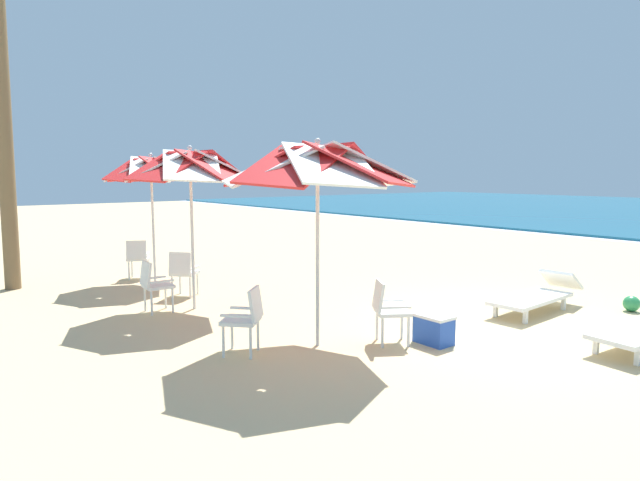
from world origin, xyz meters
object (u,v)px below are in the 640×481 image
object	(u,v)px
plastic_chair_0	(246,316)
palm_tree_0	(3,89)
beach_umbrella_1	(190,168)
cooler_box	(434,329)
beach_umbrella_0	(318,167)
plastic_chair_2	(154,283)
beach_umbrella_2	(151,171)
sun_lounger_1	(537,295)
beach_ball	(631,304)
plastic_chair_3	(183,271)
plastic_chair_4	(138,257)
plastic_chair_1	(388,308)

from	to	relation	value
plastic_chair_0	palm_tree_0	bearing A→B (deg)	-165.48
beach_umbrella_1	palm_tree_0	bearing A→B (deg)	-150.58
beach_umbrella_1	cooler_box	xyz separation A→B (m)	(3.77, 1.75, -2.19)
plastic_chair_0	beach_umbrella_1	distance (m)	3.24
beach_umbrella_0	plastic_chair_2	world-z (taller)	beach_umbrella_0
beach_umbrella_2	palm_tree_0	bearing A→B (deg)	-114.67
sun_lounger_1	beach_ball	bearing A→B (deg)	51.70
plastic_chair_0	plastic_chair_3	size ratio (longest dim) A/B	1.00
sun_lounger_1	cooler_box	distance (m)	2.71
plastic_chair_2	beach_ball	world-z (taller)	plastic_chair_2
plastic_chair_4	cooler_box	bearing A→B (deg)	12.70
plastic_chair_4	sun_lounger_1	size ratio (longest dim) A/B	0.40
cooler_box	beach_umbrella_2	bearing A→B (deg)	-167.46
palm_tree_0	sun_lounger_1	bearing A→B (deg)	41.37
plastic_chair_2	beach_umbrella_2	size ratio (longest dim) A/B	0.32
beach_umbrella_2	cooler_box	distance (m)	6.91
plastic_chair_2	cooler_box	world-z (taller)	plastic_chair_2
plastic_chair_0	beach_umbrella_2	bearing A→B (deg)	171.24
plastic_chair_1	sun_lounger_1	distance (m)	3.23
plastic_chair_4	beach_ball	size ratio (longest dim) A/B	3.26
plastic_chair_1	plastic_chair_3	world-z (taller)	same
beach_ball	beach_umbrella_0	bearing A→B (deg)	-109.28
beach_umbrella_1	plastic_chair_3	xyz separation A→B (m)	(-0.96, 0.23, -1.90)
beach_umbrella_2	beach_ball	distance (m)	9.37
beach_umbrella_1	sun_lounger_1	world-z (taller)	beach_umbrella_1
plastic_chair_2	plastic_chair_3	xyz separation A→B (m)	(-0.78, 0.85, 0.00)
beach_umbrella_1	beach_ball	xyz separation A→B (m)	(4.70, 5.71, -2.26)
beach_umbrella_0	plastic_chair_1	bearing A→B (deg)	57.02
beach_ball	sun_lounger_1	bearing A→B (deg)	-128.30
plastic_chair_2	beach_umbrella_2	xyz separation A→B (m)	(-2.46, 0.95, 1.86)
beach_umbrella_0	beach_umbrella_1	world-z (taller)	beach_umbrella_1
plastic_chair_3	plastic_chair_4	size ratio (longest dim) A/B	1.00
beach_umbrella_2	sun_lounger_1	xyz separation A→B (m)	(6.35, 4.14, -2.08)
beach_umbrella_0	sun_lounger_1	size ratio (longest dim) A/B	1.27
plastic_chair_0	beach_umbrella_0	bearing A→B (deg)	73.24
plastic_chair_0	plastic_chair_3	world-z (taller)	same
plastic_chair_1	sun_lounger_1	bearing A→B (deg)	84.09
plastic_chair_4	palm_tree_0	xyz separation A→B (m)	(-0.53, -2.29, 3.43)
beach_umbrella_1	plastic_chair_2	world-z (taller)	beach_umbrella_1
beach_umbrella_1	palm_tree_0	distance (m)	4.58
plastic_chair_0	sun_lounger_1	distance (m)	5.07
plastic_chair_0	plastic_chair_4	distance (m)	5.85
plastic_chair_2	plastic_chair_4	world-z (taller)	same
palm_tree_0	cooler_box	xyz separation A→B (m)	(7.54, 3.87, -3.72)
beach_umbrella_0	plastic_chair_0	size ratio (longest dim) A/B	3.18
beach_umbrella_0	beach_ball	distance (m)	6.00
plastic_chair_1	plastic_chair_2	xyz separation A→B (m)	(-3.56, -1.88, 0.00)
plastic_chair_0	plastic_chair_4	size ratio (longest dim) A/B	1.00
plastic_chair_3	sun_lounger_1	distance (m)	6.31
plastic_chair_2	sun_lounger_1	size ratio (longest dim) A/B	0.40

